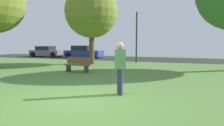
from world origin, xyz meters
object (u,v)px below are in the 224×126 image
Objects in this scene: birch_tree_lone at (91,12)px; parked_car_blue at (84,52)px; street_lamp_post at (137,37)px; person_catcher at (120,66)px; parked_car_grey at (47,52)px; park_bench at (78,64)px.

parked_car_blue is (-3.84, 5.96, -3.65)m from birch_tree_lone.
person_catcher is at bearing -80.95° from street_lamp_post.
parked_car_blue is 0.98× the size of street_lamp_post.
birch_tree_lone is 11.48m from parked_car_grey.
parked_car_blue is at bearing -93.39° from person_catcher.
birch_tree_lone is 1.44× the size of street_lamp_post.
street_lamp_post is at bearing -106.70° from park_bench.
park_bench is (1.15, -4.50, -3.84)m from birch_tree_lone.
parked_car_blue is at bearing -64.52° from park_bench.
street_lamp_post is (-1.77, 11.12, 1.25)m from person_catcher.
parked_car_grey is at bearing -45.71° from park_bench.
park_bench is (-3.87, 4.11, -0.54)m from person_catcher.
parked_car_grey is at bearing 146.62° from birch_tree_lone.
birch_tree_lone is at bearing -57.23° from parked_car_blue.
park_bench is at bearing -64.52° from parked_car_blue.
street_lamp_post reaches higher than parked_car_blue.
birch_tree_lone is 1.54× the size of parked_car_grey.
birch_tree_lone is at bearing -75.69° from park_bench.
parked_car_blue is 2.76× the size of park_bench.
street_lamp_post is at bearing -15.74° from parked_car_grey.
person_catcher is at bearing -59.76° from birch_tree_lone.
parked_car_blue is (5.24, -0.02, 0.04)m from parked_car_grey.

